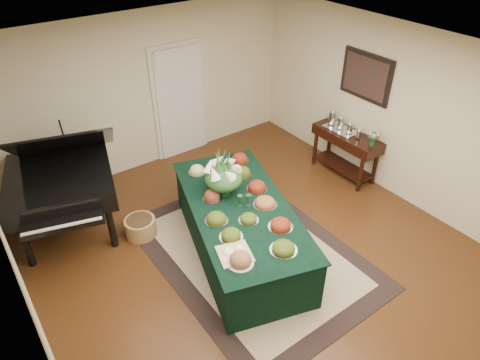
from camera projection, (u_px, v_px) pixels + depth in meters
ground at (253, 251)px, 6.01m from camera, size 6.00×6.00×0.00m
area_rug at (252, 252)px, 5.98m from camera, size 2.40×3.36×0.01m
kitchen_doorway at (180, 102)px, 7.70m from camera, size 1.05×0.07×2.10m
buffet_table at (240, 228)px, 5.82m from camera, size 1.97×2.90×0.77m
food_platters at (244, 206)px, 5.54m from camera, size 1.55×2.27×0.12m
cutting_board at (234, 252)px, 4.87m from camera, size 0.46×0.46×0.10m
green_goblets at (244, 201)px, 5.56m from camera, size 0.17×0.13×0.18m
floral_centerpiece at (223, 174)px, 5.68m from camera, size 0.53×0.53×0.53m
grand_piano at (61, 181)px, 5.92m from camera, size 1.86×1.97×1.73m
wicker_basket at (141, 227)px, 6.22m from camera, size 0.45×0.45×0.28m
mahogany_sideboard at (346, 143)px, 7.30m from camera, size 0.45×1.25×0.80m
tea_service at (343, 124)px, 7.21m from camera, size 0.34×0.74×0.30m
pink_bouquet at (374, 136)px, 6.76m from camera, size 0.20×0.20×0.26m
wall_painting at (366, 76)px, 6.76m from camera, size 0.05×0.95×0.75m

